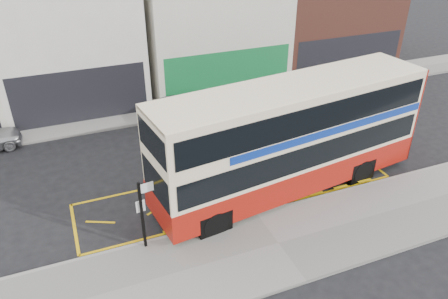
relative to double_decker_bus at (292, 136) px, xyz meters
name	(u,v)px	position (x,y,z in m)	size (l,w,h in m)	color
ground	(252,210)	(-2.20, -0.98, -2.58)	(120.00, 120.00, 0.00)	black
pavement	(278,244)	(-2.20, -3.28, -2.50)	(40.00, 4.00, 0.15)	gray
kerb	(256,214)	(-2.20, -1.36, -2.50)	(40.00, 0.15, 0.15)	gray
far_pavement	(177,107)	(-2.20, 10.02, -2.50)	(50.00, 3.00, 0.15)	gray
road_markings	(237,190)	(-2.20, 0.62, -2.57)	(14.00, 3.40, 0.01)	#E5B10C
terrace_left	(63,14)	(-7.70, 14.00, 2.74)	(8.00, 8.01, 11.80)	silver
terrace_green_shop	(206,6)	(1.30, 14.00, 2.49)	(9.00, 8.01, 11.30)	silver
terrace_right	(322,3)	(10.30, 14.00, 1.99)	(9.00, 8.01, 10.30)	brown
double_decker_bus	(292,136)	(0.00, 0.00, 0.00)	(12.54, 4.39, 4.90)	#FEE9C1
bus_stop_post	(143,208)	(-6.78, -1.57, -0.72)	(0.71, 0.15, 2.83)	black
car_grey	(180,109)	(-2.48, 8.43, -1.92)	(1.39, 3.97, 1.31)	#484D51
car_white	(332,91)	(7.27, 7.35, -1.87)	(1.98, 4.87, 1.41)	silver
street_tree_right	(284,28)	(5.57, 11.02, 1.35)	(2.67, 2.67, 5.77)	black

